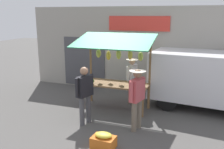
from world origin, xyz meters
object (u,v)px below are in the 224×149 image
vendor_with_sunhat (132,77)px  market_stall (115,63)px  shopper_in_grey_tee (85,91)px  parked_van (215,76)px  shopper_with_shopping_bag (137,95)px  produce_crate_near (103,141)px

vendor_with_sunhat → market_stall: bearing=-17.6°
shopper_in_grey_tee → parked_van: size_ratio=0.37×
market_stall → shopper_with_shopping_bag: 1.79m
vendor_with_sunhat → shopper_with_shopping_bag: 2.15m
market_stall → shopper_in_grey_tee: (0.41, 1.43, -0.57)m
shopper_with_shopping_bag → shopper_in_grey_tee: bearing=108.9°
shopper_with_shopping_bag → parked_van: parked_van is taller
vendor_with_sunhat → produce_crate_near: (-0.23, 3.23, -0.78)m
shopper_in_grey_tee → shopper_with_shopping_bag: 1.50m
parked_van → produce_crate_near: bearing=61.2°
shopper_in_grey_tee → vendor_with_sunhat: bearing=-3.6°
vendor_with_sunhat → shopper_in_grey_tee: size_ratio=0.96×
vendor_with_sunhat → parked_van: 2.76m
shopper_in_grey_tee → parked_van: parked_van is taller
parked_van → produce_crate_near: size_ratio=7.97×
vendor_with_sunhat → shopper_in_grey_tee: shopper_in_grey_tee is taller
shopper_with_shopping_bag → produce_crate_near: 1.54m
produce_crate_near → shopper_with_shopping_bag: bearing=-112.2°
vendor_with_sunhat → produce_crate_near: size_ratio=2.82×
vendor_with_sunhat → shopper_in_grey_tee: (0.78, 2.15, 0.03)m
shopper_in_grey_tee → produce_crate_near: (-1.00, 1.08, -0.80)m
vendor_with_sunhat → produce_crate_near: 3.33m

